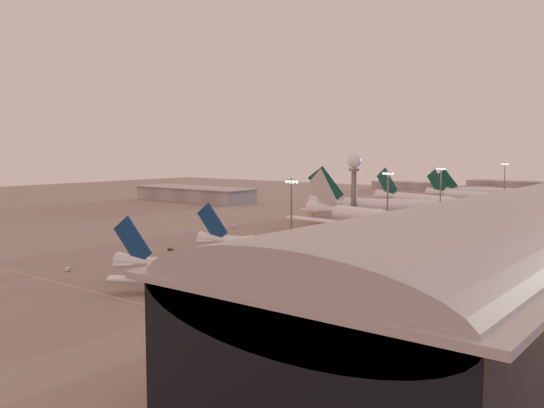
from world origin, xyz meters
The scene contains 25 objects.
ground centered at (0.00, 0.00, 0.00)m, with size 700.00×700.00×0.00m, color #555353.
taxiway_markings centered at (30.00, 56.00, 0.01)m, with size 180.00×185.25×0.02m.
hangar centered at (-120.00, 140.00, 4.32)m, with size 82.00×27.00×8.50m.
radar_tower centered at (5.00, 120.00, 20.95)m, with size 6.40×6.40×31.10m.
mast_a centered at (58.00, 0.00, 13.74)m, with size 3.60×0.56×25.00m.
mast_b centered at (55.00, 55.00, 13.74)m, with size 3.60×0.56×25.00m.
mast_c centered at (50.00, 110.00, 13.74)m, with size 3.60×0.56×25.00m.
mast_d centered at (48.00, 200.00, 13.74)m, with size 3.60×0.56×25.00m.
distant_horizon centered at (2.62, 325.14, 3.89)m, with size 165.00×37.50×9.00m.
narrowbody_near centered at (40.19, -17.69, 3.17)m, with size 39.28×30.95×15.65m.
narrowbody_mid centered at (30.67, 18.62, 3.15)m, with size 39.60×31.37×15.56m.
widebody_white centered at (28.42, 88.94, 4.08)m, with size 65.24×51.58×23.52m.
greentail_a centered at (12.85, 128.94, 4.23)m, with size 63.23×50.18×23.96m.
greentail_b centered at (11.01, 176.40, 3.84)m, with size 58.09×46.21×21.77m.
greentail_c centered at (19.24, 224.37, 3.51)m, with size 53.68×42.82×19.88m.
greentail_d centered at (13.40, 264.33, 3.39)m, with size 50.63×40.17×19.21m.
gsv_truck_a centered at (5.45, -26.26, 1.06)m, with size 5.07×4.84×2.08m.
gsv_catering_a centered at (68.25, -1.43, 2.11)m, with size 5.20×2.55×4.23m.
gsv_tug_mid centered at (2.64, 11.06, 0.49)m, with size 3.90×3.27×0.96m.
gsv_truck_b centered at (52.19, 35.79, 1.27)m, with size 6.47×3.29×2.49m.
gsv_truck_c centered at (-16.90, 62.43, 1.20)m, with size 5.73×5.42×2.35m.
gsv_catering_b centered at (53.25, 72.85, 2.18)m, with size 5.81×4.37×4.36m.
gsv_tug_far centered at (20.69, 103.22, 0.49)m, with size 3.64×3.89×0.96m.
gsv_truck_d centered at (-18.05, 120.59, 1.09)m, with size 3.64×5.61×2.13m.
gsv_tug_hangar centered at (33.02, 162.56, 0.52)m, with size 3.98×3.01×1.01m.
Camera 1 is at (138.27, -108.96, 31.64)m, focal length 38.00 mm.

